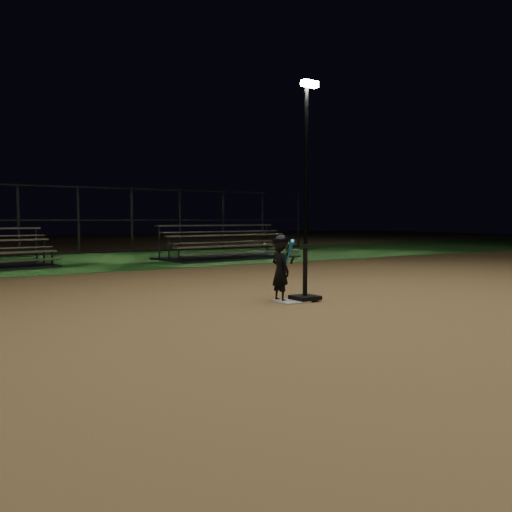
% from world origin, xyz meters
% --- Properties ---
extents(ground, '(80.00, 80.00, 0.00)m').
position_xyz_m(ground, '(0.00, 0.00, 0.00)').
color(ground, olive).
rests_on(ground, ground).
extents(grass_strip, '(60.00, 8.00, 0.01)m').
position_xyz_m(grass_strip, '(0.00, 10.00, 0.01)').
color(grass_strip, '#20561B').
rests_on(grass_strip, ground).
extents(home_plate, '(0.45, 0.45, 0.02)m').
position_xyz_m(home_plate, '(0.00, 0.00, 0.01)').
color(home_plate, beige).
rests_on(home_plate, ground).
extents(batting_tee, '(0.38, 0.38, 0.80)m').
position_xyz_m(batting_tee, '(0.25, -0.03, 0.17)').
color(batting_tee, black).
rests_on(batting_tee, home_plate).
extents(child_batter, '(0.40, 0.60, 1.04)m').
position_xyz_m(child_batter, '(-0.10, 0.14, 0.56)').
color(child_batter, black).
rests_on(child_batter, ground).
extents(bleacher_right, '(4.67, 2.60, 1.10)m').
position_xyz_m(bleacher_right, '(3.60, 8.33, 0.23)').
color(bleacher_right, silver).
rests_on(bleacher_right, ground).
extents(backstop_fence, '(20.08, 0.08, 2.50)m').
position_xyz_m(backstop_fence, '(0.00, 13.00, 1.25)').
color(backstop_fence, '#38383D').
rests_on(backstop_fence, ground).
extents(light_pole_right, '(0.90, 0.53, 8.30)m').
position_xyz_m(light_pole_right, '(12.00, 14.94, 4.95)').
color(light_pole_right, '#2D2D30').
rests_on(light_pole_right, ground).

